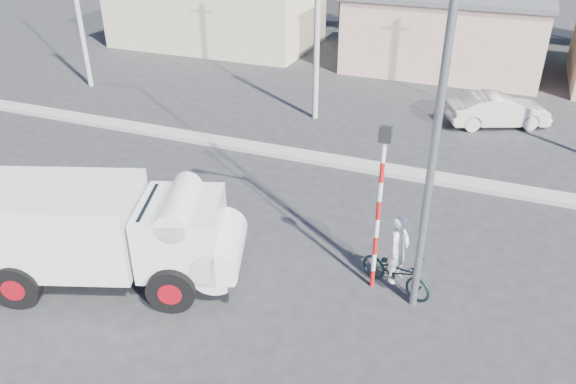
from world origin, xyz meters
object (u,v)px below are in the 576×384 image
at_px(traffic_pole, 380,197).
at_px(streetlight, 431,111).
at_px(bicycle, 396,272).
at_px(car_cream, 498,110).
at_px(cyclist, 397,259).
at_px(truck, 112,232).

relative_size(traffic_pole, streetlight, 0.48).
relative_size(bicycle, streetlight, 0.22).
bearing_deg(streetlight, bicycle, 133.04).
relative_size(car_cream, traffic_pole, 0.95).
distance_m(cyclist, traffic_pole, 1.78).
bearing_deg(car_cream, bicycle, 147.62).
relative_size(bicycle, car_cream, 0.48).
distance_m(car_cream, traffic_pole, 12.81).
xyz_separation_m(bicycle, streetlight, (0.39, -0.41, 4.44)).
distance_m(bicycle, streetlight, 4.47).
bearing_deg(cyclist, truck, 130.92).
distance_m(cyclist, streetlight, 4.10).
xyz_separation_m(bicycle, car_cream, (1.63, 12.36, 0.16)).
height_order(cyclist, traffic_pole, traffic_pole).
relative_size(truck, car_cream, 1.64).
bearing_deg(car_cream, streetlight, 149.57).
height_order(bicycle, cyclist, cyclist).
bearing_deg(streetlight, traffic_pole, 162.27).
bearing_deg(truck, streetlight, -4.96).
distance_m(truck, bicycle, 7.12).
bearing_deg(streetlight, car_cream, 84.45).
height_order(truck, traffic_pole, traffic_pole).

